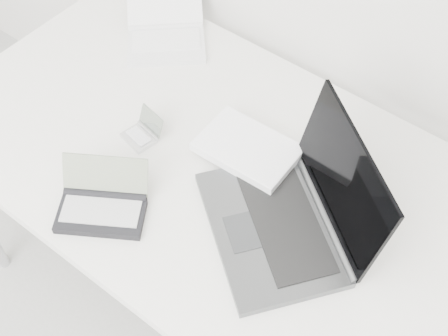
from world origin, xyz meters
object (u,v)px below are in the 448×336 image
Objects in this scene: netbook_open_white at (166,34)px; palmtop_charcoal at (102,205)px; desk at (244,191)px; laptop_large at (280,197)px.

palmtop_charcoal is at bearing -104.72° from netbook_open_white.
laptop_large is at bearing -7.80° from desk.
laptop_large reaches higher than desk.
laptop_large is at bearing -67.75° from netbook_open_white.
desk is at bearing 20.77° from palmtop_charcoal.
laptop_large is 2.16× the size of palmtop_charcoal.
palmtop_charcoal is (-0.20, -0.27, 0.07)m from desk.
netbook_open_white is at bearing -169.18° from laptop_large.
palmtop_charcoal is (-0.31, -0.25, -0.02)m from laptop_large.
palmtop_charcoal is at bearing -126.94° from desk.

